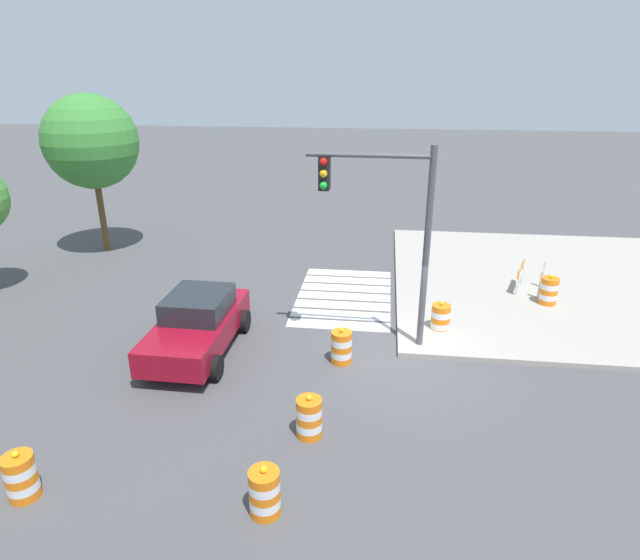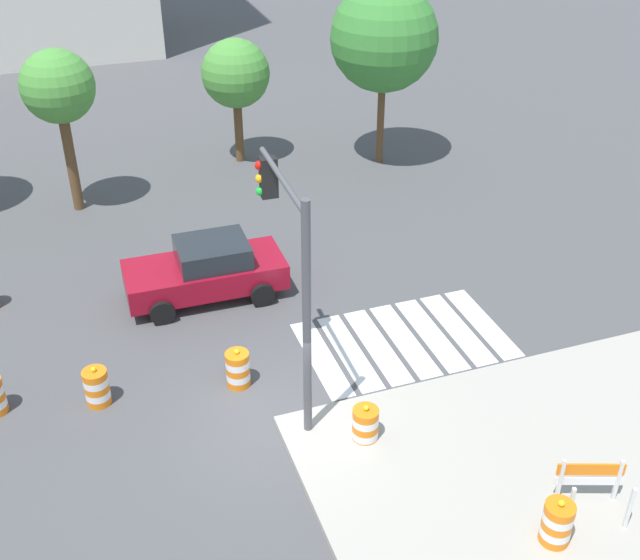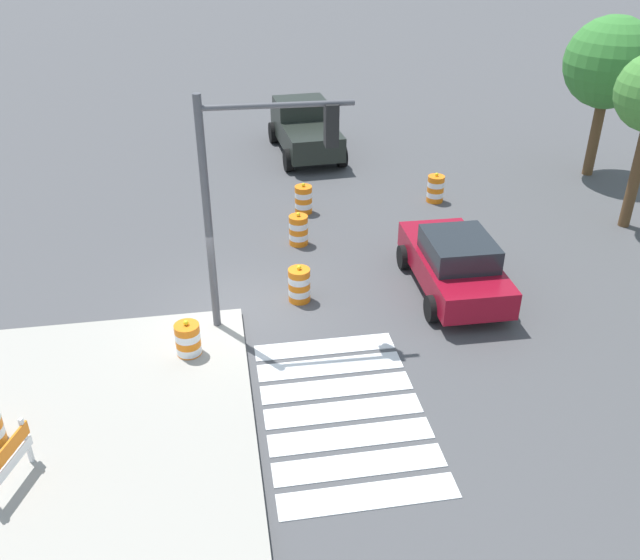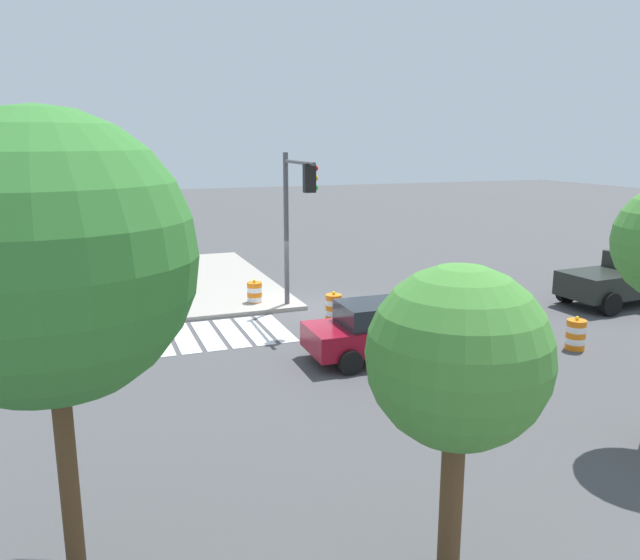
{
  "view_description": "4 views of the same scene",
  "coord_description": "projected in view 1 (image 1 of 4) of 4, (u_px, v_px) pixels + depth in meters",
  "views": [
    {
      "loc": [
        -12.92,
        0.56,
        7.38
      ],
      "look_at": [
        2.23,
        2.43,
        1.29
      ],
      "focal_mm": 29.85,
      "sensor_mm": 36.0,
      "label": 1
    },
    {
      "loc": [
        -3.38,
        -12.69,
        11.92
      ],
      "look_at": [
        2.18,
        3.1,
        1.43
      ],
      "focal_mm": 44.13,
      "sensor_mm": 36.0,
      "label": 2
    },
    {
      "loc": [
        14.32,
        -0.4,
        9.16
      ],
      "look_at": [
        1.14,
        1.8,
        1.45
      ],
      "focal_mm": 38.06,
      "sensor_mm": 36.0,
      "label": 3
    },
    {
      "loc": [
        7.33,
        20.94,
        6.08
      ],
      "look_at": [
        0.21,
        1.85,
        1.53
      ],
      "focal_mm": 35.32,
      "sensor_mm": 36.0,
      "label": 4
    }
  ],
  "objects": [
    {
      "name": "traffic_light_pole",
      "position": [
        385.0,
        212.0,
        13.76
      ],
      "size": [
        0.47,
        3.29,
        5.5
      ],
      "color": "#4C4C51",
      "rests_on": "sidewalk_corner"
    },
    {
      "name": "traffic_barrel_far_curb",
      "position": [
        440.0,
        319.0,
        15.8
      ],
      "size": [
        0.56,
        0.56,
        1.02
      ],
      "color": "orange",
      "rests_on": "ground"
    },
    {
      "name": "construction_barricade",
      "position": [
        525.0,
        275.0,
        18.45
      ],
      "size": [
        1.42,
        1.15,
        1.0
      ],
      "color": "silver",
      "rests_on": "sidewalk_corner"
    },
    {
      "name": "traffic_barrel_on_sidewalk",
      "position": [
        549.0,
        291.0,
        17.41
      ],
      "size": [
        0.56,
        0.56,
        1.02
      ],
      "color": "orange",
      "rests_on": "sidewalk_corner"
    },
    {
      "name": "sidewalk_corner",
      "position": [
        561.0,
        283.0,
        19.4
      ],
      "size": [
        12.0,
        12.0,
        0.15
      ],
      "primitive_type": "cube",
      "color": "#9E998E",
      "rests_on": "ground"
    },
    {
      "name": "traffic_barrel_crosswalk_end",
      "position": [
        265.0,
        492.0,
        9.33
      ],
      "size": [
        0.56,
        0.56,
        1.02
      ],
      "color": "orange",
      "rests_on": "ground"
    },
    {
      "name": "traffic_barrel_near_corner",
      "position": [
        21.0,
        477.0,
        9.7
      ],
      "size": [
        0.56,
        0.56,
        1.02
      ],
      "color": "orange",
      "rests_on": "ground"
    },
    {
      "name": "traffic_barrel_median_far",
      "position": [
        341.0,
        347.0,
        14.21
      ],
      "size": [
        0.56,
        0.56,
        1.02
      ],
      "color": "orange",
      "rests_on": "ground"
    },
    {
      "name": "traffic_barrel_median_near",
      "position": [
        309.0,
        417.0,
        11.34
      ],
      "size": [
        0.56,
        0.56,
        1.02
      ],
      "color": "orange",
      "rests_on": "ground"
    },
    {
      "name": "sports_car",
      "position": [
        197.0,
        324.0,
        14.7
      ],
      "size": [
        4.33,
        2.19,
        1.63
      ],
      "color": "maroon",
      "rests_on": "ground"
    },
    {
      "name": "street_tree_corner_lot",
      "position": [
        91.0,
        142.0,
        21.5
      ],
      "size": [
        3.77,
        3.77,
        6.51
      ],
      "color": "brown",
      "rests_on": "ground"
    },
    {
      "name": "ground_plane",
      "position": [
        398.0,
        358.0,
        14.58
      ],
      "size": [
        120.0,
        120.0,
        0.0
      ],
      "primitive_type": "plane",
      "color": "#474749"
    },
    {
      "name": "crosswalk_stripes",
      "position": [
        344.0,
        296.0,
        18.47
      ],
      "size": [
        5.1,
        3.2,
        0.02
      ],
      "color": "silver",
      "rests_on": "ground"
    }
  ]
}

